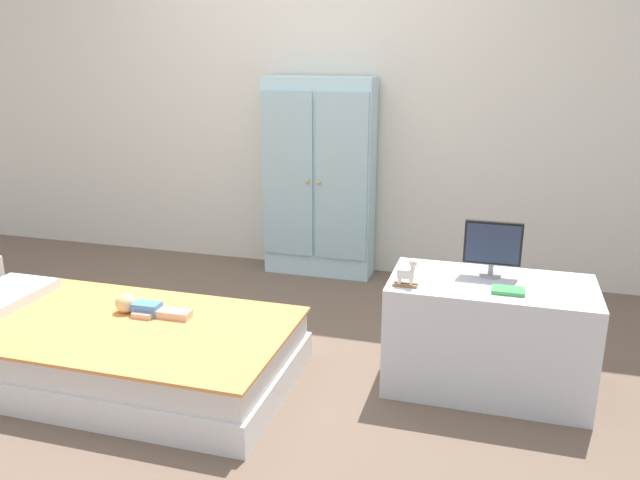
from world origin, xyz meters
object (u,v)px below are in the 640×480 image
Objects in this scene: tv_monitor at (493,245)px; book_green at (508,291)px; bed at (112,349)px; doll at (139,306)px; wardrobe at (319,178)px; rocking_horse_toy at (408,273)px; tv_stand at (488,336)px.

tv_monitor is 1.88× the size of book_green.
bed is 1.86m from book_green.
wardrobe is (0.45, 1.58, 0.35)m from doll.
rocking_horse_toy is at bearing -145.86° from tv_monitor.
tv_monitor is at bearing 113.05° from book_green.
bed is 4.44× the size of doll.
tv_monitor reaches higher than rocking_horse_toy.
book_green is at bearing 6.18° from rocking_horse_toy.
doll is 1.70m from tv_monitor.
tv_monitor is (-0.01, 0.08, 0.41)m from tv_stand.
rocking_horse_toy is at bearing -173.82° from book_green.
tv_stand is at bearing -81.41° from tv_monitor.
wardrobe is at bearing 74.01° from doll.
tv_monitor is 0.43m from rocking_horse_toy.
doll is 1.73m from book_green.
book_green is (0.43, 0.05, -0.05)m from rocking_horse_toy.
bed is 1.92× the size of tv_stand.
wardrobe is at bearing 72.50° from bed.
tv_monitor reaches higher than tv_stand.
doll is at bearing -167.89° from tv_monitor.
wardrobe is at bearing 133.77° from tv_monitor.
doll is 1.68m from wardrobe.
book_green is (1.26, -1.42, -0.14)m from wardrobe.
doll is at bearing -174.61° from book_green.
tv_monitor is 0.25m from book_green.
wardrobe reaches higher than tv_stand.
bed is 6.72× the size of tv_monitor.
book_green is at bearing -57.66° from tv_stand.
doll is at bearing 56.03° from bed.
rocking_horse_toy reaches higher than book_green.
bed is 0.24m from doll.
tv_stand is 6.57× the size of book_green.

